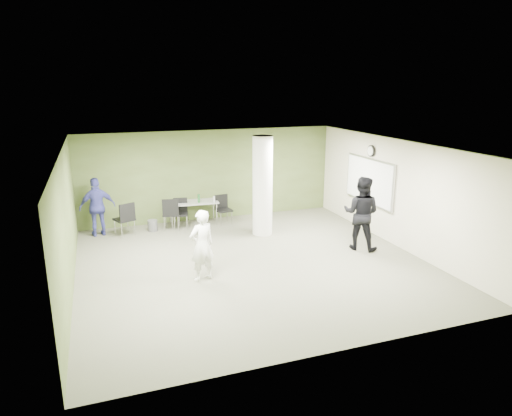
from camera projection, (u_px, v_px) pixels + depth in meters
name	position (u px, v px, depth m)	size (l,w,h in m)	color
floor	(252.00, 263.00, 10.95)	(8.00, 8.00, 0.00)	#515341
ceiling	(252.00, 146.00, 10.21)	(8.00, 8.00, 0.00)	white
wall_back	(210.00, 175.00, 14.22)	(8.00, 0.02, 2.80)	#475327
wall_left	(67.00, 224.00, 9.29)	(0.02, 8.00, 2.80)	#475327
wall_right_cream	(397.00, 193.00, 11.86)	(0.02, 8.00, 2.80)	beige
column	(263.00, 186.00, 12.72)	(0.56, 0.56, 2.80)	silver
whiteboard	(369.00, 181.00, 12.90)	(0.05, 2.30, 1.30)	silver
wall_clock	(371.00, 151.00, 12.68)	(0.06, 0.32, 0.32)	black
folding_table	(193.00, 203.00, 13.78)	(1.53, 0.74, 0.96)	gray
wastebasket	(153.00, 225.00, 13.29)	(0.28, 0.28, 0.33)	#4C4C4C
chair_back_left	(125.00, 217.00, 12.73)	(0.64, 0.64, 0.97)	black
chair_back_right	(171.00, 212.00, 13.25)	(0.59, 0.59, 0.97)	black
chair_table_left	(180.00, 211.00, 13.56)	(0.52, 0.52, 0.87)	black
chair_table_right	(223.00, 207.00, 13.96)	(0.49, 0.49, 0.88)	black
woman_white	(202.00, 246.00, 9.80)	(0.58, 0.38, 1.59)	white
man_black	(361.00, 213.00, 11.66)	(0.93, 0.72, 1.91)	black
man_blue	(97.00, 207.00, 12.73)	(0.97, 0.41, 1.66)	#3B3D94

